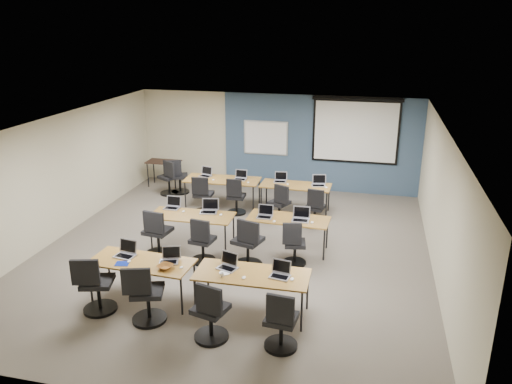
% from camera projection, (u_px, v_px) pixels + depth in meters
% --- Properties ---
extents(floor, '(8.00, 9.00, 0.02)m').
position_uv_depth(floor, '(234.00, 251.00, 10.53)').
color(floor, '#6B6354').
rests_on(floor, ground).
extents(ceiling, '(8.00, 9.00, 0.02)m').
position_uv_depth(ceiling, '(232.00, 125.00, 9.65)').
color(ceiling, white).
rests_on(ceiling, ground).
extents(wall_back, '(8.00, 0.04, 2.70)m').
position_uv_depth(wall_back, '(276.00, 141.00, 14.23)').
color(wall_back, beige).
rests_on(wall_back, ground).
extents(wall_front, '(8.00, 0.04, 2.70)m').
position_uv_depth(wall_front, '(130.00, 309.00, 5.95)').
color(wall_front, beige).
rests_on(wall_front, ground).
extents(wall_left, '(0.04, 9.00, 2.70)m').
position_uv_depth(wall_left, '(59.00, 177.00, 10.97)').
color(wall_left, beige).
rests_on(wall_left, ground).
extents(wall_right, '(0.04, 9.00, 2.70)m').
position_uv_depth(wall_right, '(441.00, 207.00, 9.21)').
color(wall_right, beige).
rests_on(wall_right, ground).
extents(blue_accent_panel, '(5.50, 0.04, 2.70)m').
position_uv_depth(blue_accent_panel, '(320.00, 144.00, 13.93)').
color(blue_accent_panel, '#3D5977').
rests_on(blue_accent_panel, wall_back).
extents(whiteboard, '(1.28, 0.03, 0.98)m').
position_uv_depth(whiteboard, '(266.00, 138.00, 14.19)').
color(whiteboard, silver).
rests_on(whiteboard, wall_back).
extents(projector_screen, '(2.40, 0.10, 1.82)m').
position_uv_depth(projector_screen, '(356.00, 127.00, 13.48)').
color(projector_screen, black).
rests_on(projector_screen, wall_back).
extents(training_table_front_left, '(1.78, 0.74, 0.73)m').
position_uv_depth(training_table_front_left, '(142.00, 263.00, 8.51)').
color(training_table_front_left, olive).
rests_on(training_table_front_left, floor).
extents(training_table_front_right, '(1.86, 0.78, 0.73)m').
position_uv_depth(training_table_front_right, '(252.00, 276.00, 8.09)').
color(training_table_front_right, brown).
rests_on(training_table_front_right, floor).
extents(training_table_mid_left, '(1.76, 0.73, 0.73)m').
position_uv_depth(training_table_mid_left, '(192.00, 217.00, 10.53)').
color(training_table_mid_left, brown).
rests_on(training_table_mid_left, floor).
extents(training_table_mid_right, '(1.69, 0.70, 0.73)m').
position_uv_depth(training_table_mid_right, '(288.00, 220.00, 10.36)').
color(training_table_mid_right, olive).
rests_on(training_table_mid_right, floor).
extents(training_table_back_left, '(1.93, 0.81, 0.73)m').
position_uv_depth(training_table_back_left, '(222.00, 181.00, 12.91)').
color(training_table_back_left, brown).
rests_on(training_table_back_left, floor).
extents(training_table_back_right, '(1.74, 0.73, 0.73)m').
position_uv_depth(training_table_back_right, '(296.00, 187.00, 12.46)').
color(training_table_back_right, '#90613E').
rests_on(training_table_back_right, floor).
extents(laptop_0, '(0.35, 0.29, 0.26)m').
position_uv_depth(laptop_0, '(126.00, 252.00, 8.68)').
color(laptop_0, '#B5B5B8').
rests_on(laptop_0, training_table_front_left).
extents(mouse_0, '(0.06, 0.09, 0.03)m').
position_uv_depth(mouse_0, '(129.00, 261.00, 8.46)').
color(mouse_0, white).
rests_on(mouse_0, training_table_front_left).
extents(task_chair_0, '(0.56, 0.56, 1.03)m').
position_uv_depth(task_chair_0, '(96.00, 289.00, 8.21)').
color(task_chair_0, black).
rests_on(task_chair_0, floor).
extents(laptop_1, '(0.32, 0.27, 0.24)m').
position_uv_depth(laptop_1, '(170.00, 258.00, 8.47)').
color(laptop_1, '#A6A6AC').
rests_on(laptop_1, training_table_front_left).
extents(mouse_1, '(0.06, 0.09, 0.03)m').
position_uv_depth(mouse_1, '(181.00, 267.00, 8.26)').
color(mouse_1, white).
rests_on(mouse_1, training_table_front_left).
extents(task_chair_1, '(0.57, 0.56, 1.03)m').
position_uv_depth(task_chair_1, '(146.00, 298.00, 7.92)').
color(task_chair_1, black).
rests_on(task_chair_1, floor).
extents(laptop_2, '(0.32, 0.27, 0.24)m').
position_uv_depth(laptop_2, '(228.00, 264.00, 8.26)').
color(laptop_2, silver).
rests_on(laptop_2, training_table_front_right).
extents(mouse_2, '(0.08, 0.11, 0.03)m').
position_uv_depth(mouse_2, '(244.00, 278.00, 7.92)').
color(mouse_2, white).
rests_on(mouse_2, training_table_front_right).
extents(task_chair_2, '(0.54, 0.53, 1.01)m').
position_uv_depth(task_chair_2, '(210.00, 316.00, 7.47)').
color(task_chair_2, black).
rests_on(task_chair_2, floor).
extents(laptop_3, '(0.32, 0.27, 0.24)m').
position_uv_depth(laptop_3, '(280.00, 272.00, 7.98)').
color(laptop_3, silver).
rests_on(laptop_3, training_table_front_right).
extents(mouse_3, '(0.08, 0.11, 0.04)m').
position_uv_depth(mouse_3, '(292.00, 279.00, 7.88)').
color(mouse_3, white).
rests_on(mouse_3, training_table_front_right).
extents(task_chair_3, '(0.50, 0.50, 0.99)m').
position_uv_depth(task_chair_3, '(281.00, 325.00, 7.26)').
color(task_chair_3, black).
rests_on(task_chair_3, floor).
extents(laptop_4, '(0.33, 0.28, 0.25)m').
position_uv_depth(laptop_4, '(172.00, 205.00, 10.89)').
color(laptop_4, '#BBBAC6').
rests_on(laptop_4, training_table_mid_left).
extents(mouse_4, '(0.06, 0.10, 0.03)m').
position_uv_depth(mouse_4, '(183.00, 211.00, 10.68)').
color(mouse_4, white).
rests_on(mouse_4, training_table_mid_left).
extents(task_chair_4, '(0.56, 0.56, 1.04)m').
position_uv_depth(task_chair_4, '(157.00, 237.00, 10.19)').
color(task_chair_4, black).
rests_on(task_chair_4, floor).
extents(laptop_5, '(0.36, 0.31, 0.27)m').
position_uv_depth(laptop_5, '(209.00, 209.00, 10.67)').
color(laptop_5, '#B2B2B9').
rests_on(laptop_5, training_table_mid_left).
extents(mouse_5, '(0.08, 0.11, 0.03)m').
position_uv_depth(mouse_5, '(221.00, 215.00, 10.50)').
color(mouse_5, white).
rests_on(mouse_5, training_table_mid_left).
extents(task_chair_5, '(0.50, 0.50, 0.98)m').
position_uv_depth(task_chair_5, '(202.00, 244.00, 9.91)').
color(task_chair_5, black).
rests_on(task_chair_5, floor).
extents(laptop_6, '(0.32, 0.27, 0.24)m').
position_uv_depth(laptop_6, '(265.00, 214.00, 10.40)').
color(laptop_6, silver).
rests_on(laptop_6, training_table_mid_right).
extents(mouse_6, '(0.07, 0.10, 0.03)m').
position_uv_depth(mouse_6, '(274.00, 221.00, 10.15)').
color(mouse_6, white).
rests_on(mouse_6, training_table_mid_right).
extents(task_chair_6, '(0.59, 0.58, 1.05)m').
position_uv_depth(task_chair_6, '(248.00, 247.00, 9.72)').
color(task_chair_6, black).
rests_on(task_chair_6, floor).
extents(laptop_7, '(0.35, 0.30, 0.27)m').
position_uv_depth(laptop_7, '(301.00, 217.00, 10.23)').
color(laptop_7, '#B5B5B9').
rests_on(laptop_7, training_table_mid_right).
extents(mouse_7, '(0.09, 0.11, 0.04)m').
position_uv_depth(mouse_7, '(312.00, 222.00, 10.10)').
color(mouse_7, white).
rests_on(mouse_7, training_table_mid_right).
extents(task_chair_7, '(0.46, 0.46, 0.95)m').
position_uv_depth(task_chair_7, '(294.00, 247.00, 9.82)').
color(task_chair_7, black).
rests_on(task_chair_7, floor).
extents(laptop_8, '(0.32, 0.27, 0.24)m').
position_uv_depth(laptop_8, '(206.00, 174.00, 13.14)').
color(laptop_8, '#B0B0B9').
rests_on(laptop_8, training_table_back_left).
extents(mouse_8, '(0.06, 0.09, 0.03)m').
position_uv_depth(mouse_8, '(213.00, 180.00, 12.81)').
color(mouse_8, white).
rests_on(mouse_8, training_table_back_left).
extents(task_chair_8, '(0.51, 0.51, 0.99)m').
position_uv_depth(task_chair_8, '(203.00, 198.00, 12.48)').
color(task_chair_8, black).
rests_on(task_chair_8, floor).
extents(laptop_9, '(0.31, 0.27, 0.24)m').
position_uv_depth(laptop_9, '(240.00, 177.00, 12.87)').
color(laptop_9, '#ACACAC').
rests_on(laptop_9, training_table_back_left).
extents(mouse_9, '(0.06, 0.09, 0.03)m').
position_uv_depth(mouse_9, '(248.00, 182.00, 12.60)').
color(mouse_9, white).
rests_on(mouse_9, training_table_back_left).
extents(task_chair_9, '(0.47, 0.47, 0.96)m').
position_uv_depth(task_chair_9, '(236.00, 199.00, 12.44)').
color(task_chair_9, black).
rests_on(task_chair_9, floor).
extents(laptop_10, '(0.31, 0.27, 0.24)m').
position_uv_depth(laptop_10, '(280.00, 179.00, 12.69)').
color(laptop_10, '#B3B3B3').
rests_on(laptop_10, training_table_back_right).
extents(mouse_10, '(0.08, 0.10, 0.03)m').
position_uv_depth(mouse_10, '(288.00, 184.00, 12.47)').
color(mouse_10, white).
rests_on(mouse_10, training_table_back_right).
extents(task_chair_10, '(0.52, 0.48, 0.97)m').
position_uv_depth(task_chair_10, '(280.00, 206.00, 11.96)').
color(task_chair_10, black).
rests_on(task_chair_10, floor).
extents(laptop_11, '(0.34, 0.29, 0.26)m').
position_uv_depth(laptop_11, '(319.00, 183.00, 12.39)').
color(laptop_11, silver).
rests_on(laptop_11, training_table_back_right).
extents(mouse_11, '(0.08, 0.11, 0.04)m').
position_uv_depth(mouse_11, '(326.00, 187.00, 12.21)').
color(mouse_11, white).
rests_on(mouse_11, training_table_back_right).
extents(task_chair_11, '(0.47, 0.47, 0.96)m').
position_uv_depth(task_chair_11, '(315.00, 211.00, 11.70)').
color(task_chair_11, black).
rests_on(task_chair_11, floor).
extents(blue_mousepad, '(0.26, 0.23, 0.01)m').
position_uv_depth(blue_mousepad, '(122.00, 264.00, 8.40)').
color(blue_mousepad, navy).
rests_on(blue_mousepad, training_table_front_left).
extents(snack_bowl, '(0.35, 0.35, 0.07)m').
position_uv_depth(snack_bowl, '(165.00, 267.00, 8.23)').
color(snack_bowl, brown).
rests_on(snack_bowl, training_table_front_left).
extents(snack_plate, '(0.22, 0.22, 0.01)m').
position_uv_depth(snack_plate, '(225.00, 273.00, 8.09)').
color(snack_plate, white).
rests_on(snack_plate, training_table_front_right).
extents(coffee_cup, '(0.07, 0.07, 0.05)m').
position_uv_depth(coffee_cup, '(222.00, 275.00, 7.94)').
color(coffee_cup, white).
rests_on(coffee_cup, snack_plate).
extents(utility_table, '(0.96, 0.53, 0.75)m').
position_uv_depth(utility_table, '(164.00, 164.00, 14.50)').
color(utility_table, black).
rests_on(utility_table, floor).
extents(spare_chair_a, '(0.54, 0.51, 0.99)m').
position_uv_depth(spare_chair_a, '(178.00, 179.00, 13.95)').
color(spare_chair_a, black).
rests_on(spare_chair_a, floor).
extents(spare_chair_b, '(0.57, 0.52, 1.00)m').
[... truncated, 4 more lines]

